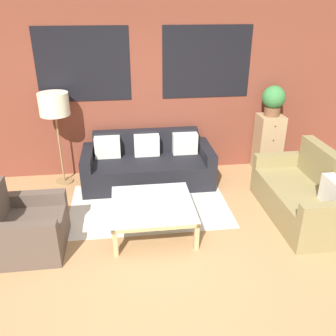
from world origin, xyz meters
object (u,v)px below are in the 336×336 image
object	(u,v)px
coffee_table	(153,207)
settee_vintage	(305,196)
drawer_cabinet	(268,143)
floor_lamp	(54,107)
couch_dark	(148,165)
potted_plant	(273,99)
armchair_corner	(25,229)

from	to	relation	value
coffee_table	settee_vintage	bearing A→B (deg)	1.29
drawer_cabinet	settee_vintage	bearing A→B (deg)	-92.56
settee_vintage	floor_lamp	bearing A→B (deg)	156.40
couch_dark	drawer_cabinet	size ratio (longest dim) A/B	2.10
couch_dark	floor_lamp	distance (m)	1.67
couch_dark	coffee_table	xyz separation A→B (m)	(-0.05, -1.36, 0.05)
coffee_table	drawer_cabinet	bearing A→B (deg)	36.62
floor_lamp	drawer_cabinet	xyz separation A→B (m)	(3.42, 0.06, -0.77)
settee_vintage	potted_plant	bearing A→B (deg)	87.44
floor_lamp	drawer_cabinet	size ratio (longest dim) A/B	1.51
settee_vintage	floor_lamp	world-z (taller)	floor_lamp
drawer_cabinet	couch_dark	bearing A→B (deg)	-174.13
drawer_cabinet	potted_plant	bearing A→B (deg)	90.00
couch_dark	settee_vintage	distance (m)	2.39
floor_lamp	drawer_cabinet	distance (m)	3.51
settee_vintage	armchair_corner	bearing A→B (deg)	-176.04
settee_vintage	coffee_table	size ratio (longest dim) A/B	1.57
couch_dark	floor_lamp	world-z (taller)	floor_lamp
floor_lamp	potted_plant	size ratio (longest dim) A/B	2.99
armchair_corner	floor_lamp	xyz separation A→B (m)	(0.19, 1.71, 0.98)
floor_lamp	drawer_cabinet	bearing A→B (deg)	0.99
couch_dark	coffee_table	world-z (taller)	couch_dark
coffee_table	armchair_corner	bearing A→B (deg)	-172.42
floor_lamp	couch_dark	bearing A→B (deg)	-6.47
coffee_table	potted_plant	xyz separation A→B (m)	(2.11, 1.57, 0.90)
coffee_table	floor_lamp	distance (m)	2.20
potted_plant	drawer_cabinet	bearing A→B (deg)	-90.00
settee_vintage	drawer_cabinet	size ratio (longest dim) A/B	1.65
potted_plant	settee_vintage	bearing A→B (deg)	-92.56
couch_dark	armchair_corner	size ratio (longest dim) A/B	2.41
drawer_cabinet	armchair_corner	bearing A→B (deg)	-153.90
settee_vintage	floor_lamp	xyz separation A→B (m)	(-3.36, 1.47, 0.94)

